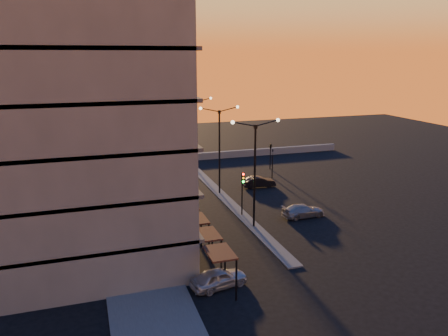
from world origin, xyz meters
TOP-DOWN VIEW (x-y plane):
  - ground at (0.00, 0.00)m, footprint 120.00×120.00m
  - sidewalk_west at (-10.50, 4.00)m, footprint 5.00×40.00m
  - median at (0.00, 10.00)m, footprint 1.20×36.00m
  - parapet at (2.00, 26.00)m, footprint 44.00×0.50m
  - building at (-14.00, 0.03)m, footprint 14.35×17.08m
  - streetlamp_near at (0.00, 0.00)m, footprint 4.32×0.32m
  - streetlamp_mid at (0.00, 10.00)m, footprint 4.32×0.32m
  - streetlamp_far at (0.00, 20.00)m, footprint 4.32×0.32m
  - traffic_light_main at (0.00, 2.87)m, footprint 0.28×0.44m
  - signal_east_a at (8.00, 14.00)m, footprint 0.13×0.16m
  - signal_east_b at (9.50, 18.00)m, footprint 0.42×1.99m
  - car_hatchback at (-5.93, -8.76)m, footprint 4.02×2.26m
  - car_sedan at (5.00, 11.00)m, footprint 3.80×1.43m
  - car_wagon at (5.33, 0.96)m, footprint 4.17×1.86m

SIDE VIEW (x-z plane):
  - ground at x=0.00m, z-range 0.00..0.00m
  - sidewalk_west at x=-10.50m, z-range 0.00..0.12m
  - median at x=0.00m, z-range 0.00..0.12m
  - parapet at x=2.00m, z-range 0.00..1.00m
  - car_wagon at x=5.33m, z-range 0.00..1.19m
  - car_sedan at x=5.00m, z-range 0.00..1.24m
  - car_hatchback at x=-5.93m, z-range 0.00..1.29m
  - signal_east_a at x=8.00m, z-range 0.13..3.73m
  - traffic_light_main at x=0.00m, z-range 0.76..5.01m
  - signal_east_b at x=9.50m, z-range 1.30..4.90m
  - streetlamp_near at x=0.00m, z-range 0.84..10.35m
  - streetlamp_mid at x=0.00m, z-range 0.84..10.35m
  - streetlamp_far at x=0.00m, z-range 0.84..10.35m
  - building at x=-14.00m, z-range -0.59..24.41m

